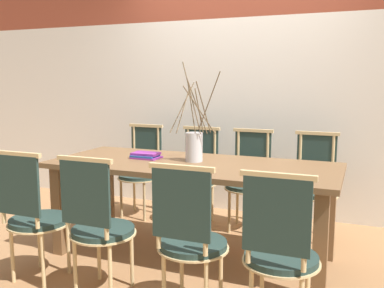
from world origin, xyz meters
The scene contains 13 objects.
ground_plane centered at (0.00, 0.00, 0.00)m, with size 16.00×16.00×0.00m, color #9E7047.
wall_rear centered at (0.00, 1.35, 1.60)m, with size 12.00×0.06×3.20m.
dining_table centered at (0.00, 0.00, 0.67)m, with size 2.26×0.92×0.77m.
chair_near_leftend centered at (-0.86, -0.82, 0.50)m, with size 0.44×0.44×0.95m.
chair_near_left centered at (-0.33, -0.82, 0.50)m, with size 0.44×0.44×0.95m.
chair_near_center centered at (0.32, -0.82, 0.50)m, with size 0.44×0.44×0.95m.
chair_near_right centered at (0.85, -0.82, 0.50)m, with size 0.44×0.44×0.95m.
chair_far_leftend centered at (-0.91, 0.82, 0.50)m, with size 0.44×0.44×0.95m.
chair_far_left centered at (-0.28, 0.82, 0.50)m, with size 0.44×0.44×0.95m.
chair_far_center centered at (0.25, 0.82, 0.50)m, with size 0.44×0.44×0.95m.
chair_far_right centered at (0.85, 0.82, 0.50)m, with size 0.44×0.44×0.95m.
vase_centerpiece centered at (-0.01, 0.06, 0.91)m, with size 0.39×0.39×0.78m.
book_stack centered at (-0.44, 0.05, 0.79)m, with size 0.24×0.18×0.05m.
Camera 1 is at (1.24, -3.06, 1.41)m, focal length 40.00 mm.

